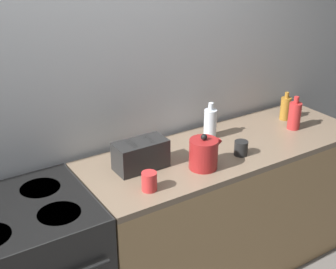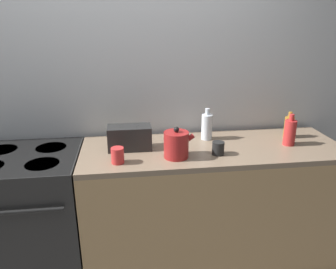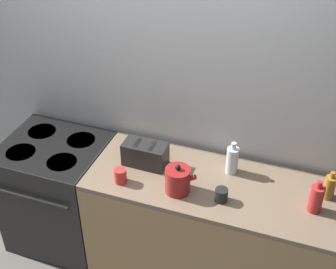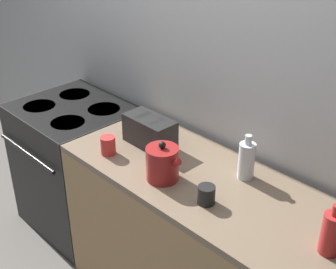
{
  "view_description": "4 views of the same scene",
  "coord_description": "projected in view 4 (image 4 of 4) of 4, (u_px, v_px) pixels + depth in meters",
  "views": [
    {
      "loc": [
        -1.03,
        -1.63,
        2.15
      ],
      "look_at": [
        0.27,
        0.4,
        1.04
      ],
      "focal_mm": 50.0,
      "sensor_mm": 36.0,
      "label": 1
    },
    {
      "loc": [
        0.06,
        -1.73,
        1.75
      ],
      "look_at": [
        0.33,
        0.33,
        1.0
      ],
      "focal_mm": 35.0,
      "sensor_mm": 36.0,
      "label": 2
    },
    {
      "loc": [
        1.05,
        -1.9,
        2.87
      ],
      "look_at": [
        0.22,
        0.39,
        1.16
      ],
      "focal_mm": 50.0,
      "sensor_mm": 36.0,
      "label": 3
    },
    {
      "loc": [
        1.74,
        -1.12,
        2.17
      ],
      "look_at": [
        0.21,
        0.37,
        1.01
      ],
      "focal_mm": 50.0,
      "sensor_mm": 36.0,
      "label": 4
    }
  ],
  "objects": [
    {
      "name": "cup_red",
      "position": [
        108.0,
        145.0,
        2.45
      ],
      "size": [
        0.08,
        0.08,
        0.1
      ],
      "color": "red",
      "rests_on": "counter_block"
    },
    {
      "name": "bottle_clear",
      "position": [
        247.0,
        160.0,
        2.23
      ],
      "size": [
        0.08,
        0.08,
        0.23
      ],
      "color": "silver",
      "rests_on": "counter_block"
    },
    {
      "name": "toaster",
      "position": [
        150.0,
        131.0,
        2.53
      ],
      "size": [
        0.29,
        0.15,
        0.16
      ],
      "color": "black",
      "rests_on": "counter_block"
    },
    {
      "name": "wall_back",
      "position": [
        185.0,
        57.0,
        2.62
      ],
      "size": [
        8.0,
        0.05,
        2.6
      ],
      "color": "silver",
      "rests_on": "ground_plane"
    },
    {
      "name": "kettle",
      "position": [
        162.0,
        163.0,
        2.23
      ],
      "size": [
        0.2,
        0.16,
        0.2
      ],
      "color": "maroon",
      "rests_on": "counter_block"
    },
    {
      "name": "stove",
      "position": [
        78.0,
        165.0,
        3.19
      ],
      "size": [
        0.73,
        0.68,
        0.9
      ],
      "color": "black",
      "rests_on": "ground_plane"
    },
    {
      "name": "cup_black",
      "position": [
        206.0,
        195.0,
        2.08
      ],
      "size": [
        0.08,
        0.08,
        0.09
      ],
      "color": "black",
      "rests_on": "counter_block"
    },
    {
      "name": "counter_block",
      "position": [
        221.0,
        263.0,
        2.39
      ],
      "size": [
        1.81,
        0.64,
        0.9
      ],
      "color": "tan",
      "rests_on": "ground_plane"
    },
    {
      "name": "bottle_red",
      "position": [
        332.0,
        233.0,
        1.78
      ],
      "size": [
        0.08,
        0.08,
        0.22
      ],
      "color": "#B72828",
      "rests_on": "counter_block"
    }
  ]
}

